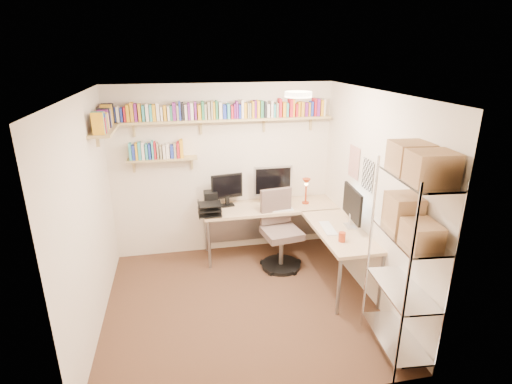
% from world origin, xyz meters
% --- Properties ---
extents(ground, '(3.20, 3.20, 0.00)m').
position_xyz_m(ground, '(0.00, 0.00, 0.00)').
color(ground, '#4C2B20').
rests_on(ground, ground).
extents(room_shell, '(3.24, 3.04, 2.52)m').
position_xyz_m(room_shell, '(0.00, 0.00, 1.55)').
color(room_shell, beige).
rests_on(room_shell, ground).
extents(wall_shelves, '(3.12, 1.09, 0.80)m').
position_xyz_m(wall_shelves, '(-0.42, 1.30, 2.03)').
color(wall_shelves, tan).
rests_on(wall_shelves, ground).
extents(corner_desk, '(2.06, 1.97, 1.34)m').
position_xyz_m(corner_desk, '(0.70, 0.93, 0.76)').
color(corner_desk, '#D5B08A').
rests_on(corner_desk, ground).
extents(office_chair, '(0.58, 0.58, 1.10)m').
position_xyz_m(office_chair, '(0.69, 0.81, 0.46)').
color(office_chair, black).
rests_on(office_chair, ground).
extents(wire_rack, '(0.49, 0.88, 2.14)m').
position_xyz_m(wire_rack, '(1.42, -1.08, 1.58)').
color(wire_rack, silver).
rests_on(wire_rack, ground).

